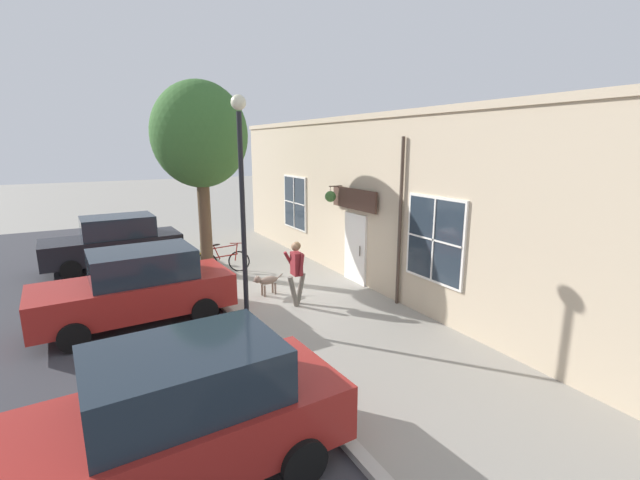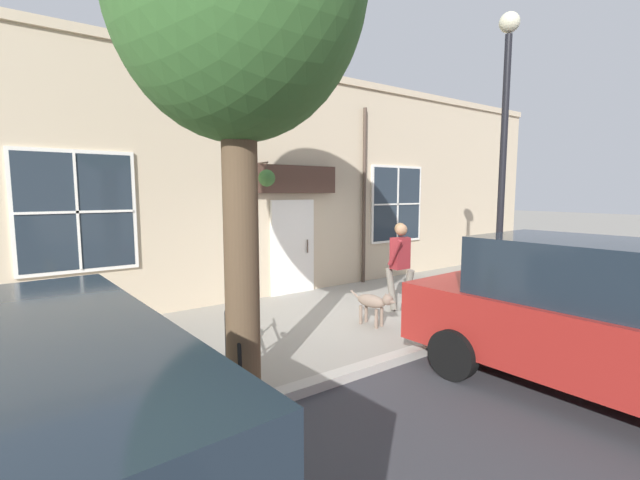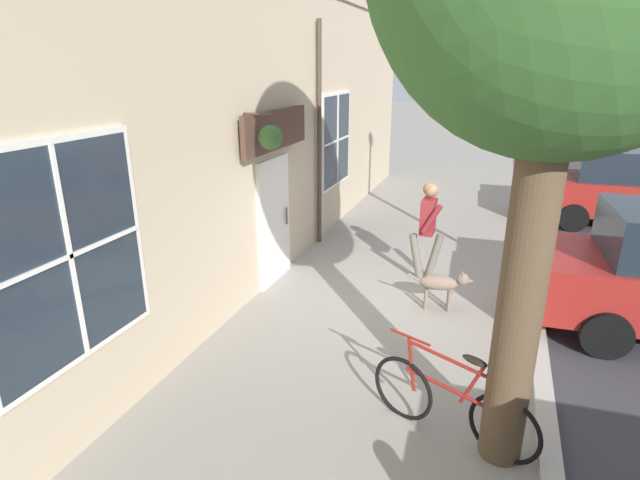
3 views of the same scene
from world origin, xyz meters
name	(u,v)px [view 2 (image 2 of 3)]	position (x,y,z in m)	size (l,w,h in m)	color
ground_plane	(361,314)	(0.00, 0.00, 0.00)	(90.00, 90.00, 0.00)	gray
storefront_facade	(293,183)	(-2.34, -0.02, 2.47)	(0.95, 18.00, 4.94)	#C6B293
pedestrian_walking	(400,258)	(0.25, 0.75, 1.02)	(0.58, 0.56, 1.70)	#6B665B
dog_on_leash	(374,302)	(0.66, -0.30, 0.41)	(0.97, 0.32, 0.63)	#7F6B5B
leaning_bicycle	(232,346)	(1.07, -3.08, 0.38)	(1.66, 0.60, 1.00)	black
parked_car_mid_block	(602,320)	(3.98, -0.01, 0.88)	(4.39, 2.11, 1.75)	maroon
street_lamp	(504,128)	(1.85, 1.43, 3.32)	(0.32, 0.32, 5.12)	black
fire_hydrant	(108,383)	(1.35, -4.53, 0.40)	(0.34, 0.20, 0.77)	gold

